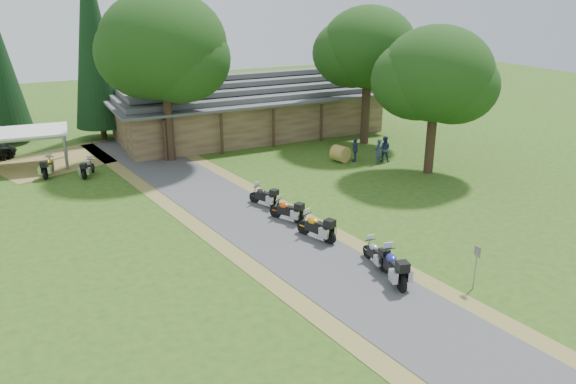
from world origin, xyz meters
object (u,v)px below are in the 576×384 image
motorcycle_carport_b (88,167)px  motorcycle_row_d (287,209)px  motorcycle_row_a (393,265)px  motorcycle_row_e (264,195)px  hay_bale (340,154)px  motorcycle_carport_a (48,166)px  motorcycle_row_b (376,252)px  motorcycle_row_c (316,226)px  lodge (249,104)px  carport (24,149)px

motorcycle_carport_b → motorcycle_row_d: bearing=-119.2°
motorcycle_row_a → motorcycle_carport_b: size_ratio=1.24×
motorcycle_row_e → hay_bale: size_ratio=1.64×
motorcycle_row_d → motorcycle_carport_a: 16.54m
motorcycle_row_b → motorcycle_row_c: bearing=20.8°
lodge → motorcycle_carport_a: bearing=-164.5°
motorcycle_row_d → motorcycle_carport_b: (-7.83, 11.96, -0.05)m
hay_bale → carport: bearing=157.0°
lodge → motorcycle_carport_b: (-13.17, -5.46, -1.88)m
motorcycle_carport_b → hay_bale: 16.21m
motorcycle_row_d → motorcycle_row_e: bearing=-25.0°
motorcycle_row_a → motorcycle_row_b: 1.50m
lodge → motorcycle_row_d: lodge is taller
motorcycle_row_c → motorcycle_row_d: size_ratio=1.09×
carport → motorcycle_row_e: size_ratio=3.14×
motorcycle_row_c → hay_bale: bearing=-57.4°
motorcycle_row_a → hay_bale: bearing=-11.3°
motorcycle_row_b → motorcycle_row_c: (-0.96, 3.36, 0.09)m
lodge → motorcycle_carport_b: size_ratio=12.81×
carport → motorcycle_carport_b: (3.37, -3.75, -0.63)m
motorcycle_row_c → motorcycle_carport_b: motorcycle_row_c is taller
motorcycle_row_a → hay_bale: 16.49m
motorcycle_row_b → carport: bearing=34.6°
motorcycle_row_a → motorcycle_row_c: bearing=21.9°
motorcycle_row_a → motorcycle_row_e: size_ratio=1.17×
motorcycle_row_c → motorcycle_carport_a: motorcycle_row_c is taller
carport → motorcycle_row_e: carport is taller
lodge → motorcycle_row_e: (-5.52, -15.00, -1.84)m
lodge → motorcycle_row_d: size_ratio=11.76×
lodge → motorcycle_carport_a: 16.06m
motorcycle_row_c → motorcycle_carport_b: 16.60m
lodge → motorcycle_row_b: (-4.15, -23.33, -1.87)m
motorcycle_row_a → motorcycle_row_d: size_ratio=1.14×
motorcycle_row_c → motorcycle_carport_a: size_ratio=1.04×
carport → hay_bale: carport is taller
lodge → motorcycle_row_a: 25.25m
motorcycle_row_b → hay_bale: size_ratio=1.57×
motorcycle_row_a → motorcycle_row_e: bearing=19.8°
motorcycle_row_b → motorcycle_carport_b: 20.02m
motorcycle_row_a → motorcycle_row_c: (-0.76, 4.85, -0.03)m
motorcycle_row_d → motorcycle_row_e: 2.43m
motorcycle_row_b → lodge: bearing=-5.3°
carport → motorcycle_carport_a: (1.16, -2.56, -0.56)m
motorcycle_carport_b → motorcycle_carport_a: bearing=89.3°
lodge → motorcycle_row_d: 18.31m
lodge → carport: (-16.54, -1.71, -1.24)m
motorcycle_carport_b → hay_bale: motorcycle_carport_b is taller
lodge → motorcycle_row_d: (-5.34, -17.42, -1.83)m
motorcycle_row_b → motorcycle_row_c: 3.50m
motorcycle_row_a → lodge: bearing=3.1°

